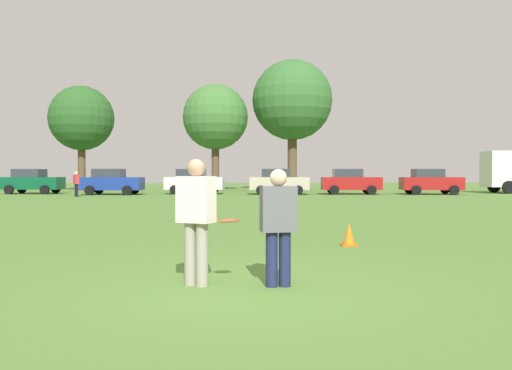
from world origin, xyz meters
TOP-DOWN VIEW (x-y plane):
  - ground_plane at (0.00, 0.00)m, footprint 158.51×158.51m
  - player_thrower at (-0.70, 0.28)m, footprint 0.54×0.45m
  - player_defender at (0.40, 0.20)m, footprint 0.49×0.33m
  - frisbee at (-0.26, 0.28)m, footprint 0.27×0.27m
  - traffic_cone at (2.11, 4.19)m, footprint 0.32×0.32m
  - parked_car_near_left at (-15.74, 33.05)m, footprint 4.29×2.39m
  - parked_car_mid_left at (-9.48, 31.33)m, footprint 4.29×2.39m
  - parked_car_center at (-3.78, 32.40)m, footprint 4.29×2.39m
  - parked_car_mid_right at (2.34, 31.52)m, footprint 4.29×2.39m
  - parked_car_near_right at (7.51, 31.70)m, footprint 4.29×2.39m
  - parked_car_far_right at (13.15, 31.26)m, footprint 4.29×2.39m
  - bystander_sideline_watcher at (-10.92, 27.94)m, footprint 0.46×0.51m
  - tree_west_oak at (-14.36, 40.55)m, footprint 5.62×5.62m
  - tree_west_maple at (-2.70, 40.96)m, footprint 5.78×5.78m
  - tree_center_elm at (4.18, 41.56)m, footprint 7.19×7.19m

SIDE VIEW (x-z plane):
  - ground_plane at x=0.00m, z-range 0.00..0.00m
  - traffic_cone at x=2.11m, z-range -0.01..0.47m
  - frisbee at x=-0.26m, z-range 0.83..0.90m
  - player_defender at x=0.40m, z-range 0.09..1.65m
  - bystander_sideline_watcher at x=-10.92m, z-range 0.10..1.72m
  - parked_car_near_left at x=-15.74m, z-range 0.01..1.83m
  - parked_car_mid_left at x=-9.48m, z-range 0.01..1.83m
  - parked_car_center at x=-3.78m, z-range 0.01..1.83m
  - parked_car_mid_right at x=2.34m, z-range 0.01..1.83m
  - parked_car_near_right at x=7.51m, z-range 0.01..1.83m
  - parked_car_far_right at x=13.15m, z-range 0.01..1.83m
  - player_thrower at x=-0.70m, z-range 0.11..1.80m
  - tree_west_oak at x=-14.36m, z-range 1.72..10.85m
  - tree_west_maple at x=-2.70m, z-range 1.76..11.15m
  - tree_center_elm at x=4.18m, z-range 2.19..13.87m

